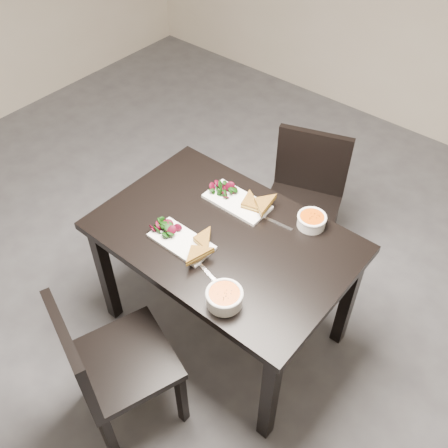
{
  "coord_description": "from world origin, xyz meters",
  "views": [
    {
      "loc": [
        1.37,
        -1.23,
        2.45
      ],
      "look_at": [
        0.34,
        0.01,
        0.82
      ],
      "focal_mm": 40.23,
      "sensor_mm": 36.0,
      "label": 1
    }
  ],
  "objects_px": {
    "chair_near": "(106,364)",
    "plate_near": "(182,241)",
    "soup_bowl_near": "(224,297)",
    "plate_far": "(237,202)",
    "table": "(224,249)",
    "chair_far": "(304,195)",
    "soup_bowl_far": "(312,220)"
  },
  "relations": [
    {
      "from": "table",
      "to": "plate_near",
      "type": "bearing_deg",
      "value": -125.6
    },
    {
      "from": "table",
      "to": "chair_near",
      "type": "distance_m",
      "value": 0.75
    },
    {
      "from": "chair_far",
      "to": "plate_near",
      "type": "relative_size",
      "value": 2.81
    },
    {
      "from": "chair_far",
      "to": "soup_bowl_far",
      "type": "bearing_deg",
      "value": -76.19
    },
    {
      "from": "chair_near",
      "to": "plate_far",
      "type": "distance_m",
      "value": 0.97
    },
    {
      "from": "soup_bowl_far",
      "to": "chair_near",
      "type": "bearing_deg",
      "value": -108.3
    },
    {
      "from": "chair_far",
      "to": "plate_far",
      "type": "bearing_deg",
      "value": -118.42
    },
    {
      "from": "chair_near",
      "to": "plate_far",
      "type": "relative_size",
      "value": 2.59
    },
    {
      "from": "table",
      "to": "plate_far",
      "type": "bearing_deg",
      "value": 112.86
    },
    {
      "from": "table",
      "to": "chair_far",
      "type": "relative_size",
      "value": 1.41
    },
    {
      "from": "soup_bowl_near",
      "to": "plate_far",
      "type": "distance_m",
      "value": 0.61
    },
    {
      "from": "chair_near",
      "to": "plate_near",
      "type": "bearing_deg",
      "value": 114.94
    },
    {
      "from": "soup_bowl_far",
      "to": "plate_near",
      "type": "bearing_deg",
      "value": -129.9
    },
    {
      "from": "chair_far",
      "to": "plate_near",
      "type": "xyz_separation_m",
      "value": [
        -0.11,
        -0.9,
        0.27
      ]
    },
    {
      "from": "chair_near",
      "to": "soup_bowl_far",
      "type": "xyz_separation_m",
      "value": [
        0.34,
        1.03,
        0.3
      ]
    },
    {
      "from": "table",
      "to": "chair_far",
      "type": "height_order",
      "value": "chair_far"
    },
    {
      "from": "table",
      "to": "soup_bowl_near",
      "type": "relative_size",
      "value": 7.68
    },
    {
      "from": "soup_bowl_near",
      "to": "plate_far",
      "type": "xyz_separation_m",
      "value": [
        -0.34,
        0.5,
        -0.03
      ]
    },
    {
      "from": "chair_near",
      "to": "soup_bowl_near",
      "type": "distance_m",
      "value": 0.61
    },
    {
      "from": "chair_near",
      "to": "soup_bowl_near",
      "type": "relative_size",
      "value": 5.44
    },
    {
      "from": "soup_bowl_far",
      "to": "chair_far",
      "type": "bearing_deg",
      "value": 123.15
    },
    {
      "from": "soup_bowl_near",
      "to": "soup_bowl_far",
      "type": "bearing_deg",
      "value": 87.15
    },
    {
      "from": "chair_far",
      "to": "plate_far",
      "type": "height_order",
      "value": "chair_far"
    },
    {
      "from": "chair_far",
      "to": "soup_bowl_far",
      "type": "xyz_separation_m",
      "value": [
        0.28,
        -0.43,
        0.3
      ]
    },
    {
      "from": "table",
      "to": "soup_bowl_near",
      "type": "xyz_separation_m",
      "value": [
        0.25,
        -0.3,
        0.14
      ]
    },
    {
      "from": "chair_far",
      "to": "soup_bowl_near",
      "type": "relative_size",
      "value": 5.44
    },
    {
      "from": "table",
      "to": "plate_near",
      "type": "height_order",
      "value": "plate_near"
    },
    {
      "from": "plate_near",
      "to": "plate_far",
      "type": "height_order",
      "value": "plate_far"
    },
    {
      "from": "table",
      "to": "soup_bowl_near",
      "type": "height_order",
      "value": "soup_bowl_near"
    },
    {
      "from": "plate_far",
      "to": "chair_far",
      "type": "bearing_deg",
      "value": 80.92
    },
    {
      "from": "table",
      "to": "plate_far",
      "type": "height_order",
      "value": "plate_far"
    },
    {
      "from": "plate_near",
      "to": "soup_bowl_far",
      "type": "xyz_separation_m",
      "value": [
        0.4,
        0.47,
        0.03
      ]
    }
  ]
}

